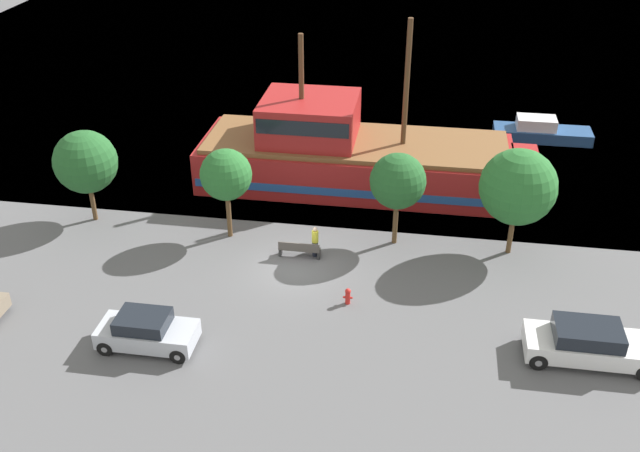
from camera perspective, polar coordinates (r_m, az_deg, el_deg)
The scene contains 13 objects.
ground_plane at distance 33.35m, azimuth -2.05°, elevation -3.37°, with size 160.00×160.00×0.00m, color #5B5B5E.
water_surface at distance 73.79m, azimuth 4.56°, elevation 15.66°, with size 80.00×80.00×0.00m, color slate.
pirate_ship at distance 40.26m, azimuth 2.41°, elevation 5.72°, with size 18.65×5.89×9.49m.
moored_boat_dockside at distance 48.62m, azimuth 17.24°, elevation 7.24°, with size 6.16×1.94×1.48m.
parked_car_curb_front at distance 29.17m, azimuth -13.71°, elevation -8.18°, with size 3.86×1.77×1.49m.
parked_car_curb_rear at distance 29.56m, azimuth 20.69°, elevation -8.78°, with size 4.85×1.96×1.58m.
fire_hydrant at distance 30.84m, azimuth 2.24°, elevation -5.59°, with size 0.42×0.25×0.76m.
bench_promenade_east at distance 33.88m, azimuth -1.67°, elevation -1.87°, with size 1.98×0.45×0.85m.
pedestrian_walking_near at distance 33.82m, azimuth -0.39°, elevation -1.25°, with size 0.32×0.32×1.56m.
tree_row_east at distance 37.63m, azimuth -18.25°, elevation 4.89°, with size 3.18×3.18×4.89m.
tree_row_mideast at distance 34.49m, azimuth -7.53°, elevation 4.07°, with size 2.51×2.51×4.67m.
tree_row_midwest at distance 33.82m, azimuth 6.25°, elevation 3.58°, with size 2.69×2.69×4.73m.
tree_row_west at distance 33.99m, azimuth 15.56°, elevation 3.03°, with size 3.57×3.57×5.33m.
Camera 1 is at (5.49, -27.24, 18.44)m, focal length 40.00 mm.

